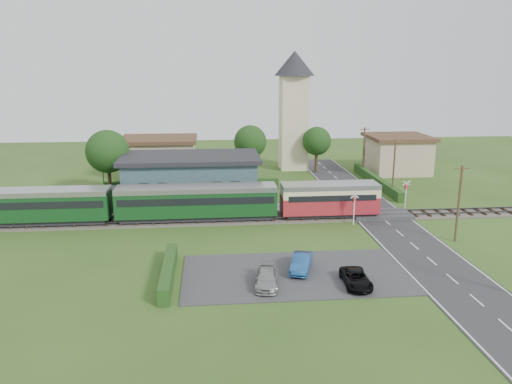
{
  "coord_description": "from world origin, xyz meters",
  "views": [
    {
      "loc": [
        -7.74,
        -46.79,
        15.39
      ],
      "look_at": [
        -2.96,
        4.0,
        2.48
      ],
      "focal_mm": 35.0,
      "sensor_mm": 36.0,
      "label": 1
    }
  ],
  "objects": [
    {
      "name": "station_building",
      "position": [
        -10.0,
        10.99,
        2.69
      ],
      "size": [
        16.0,
        9.0,
        5.3
      ],
      "color": "#2C4E51",
      "rests_on": "ground"
    },
    {
      "name": "ground",
      "position": [
        0.0,
        0.0,
        0.0
      ],
      "size": [
        120.0,
        120.0,
        0.0
      ],
      "primitive_type": "plane",
      "color": "#2D4C19"
    },
    {
      "name": "hedge_roadside",
      "position": [
        14.2,
        16.0,
        0.6
      ],
      "size": [
        0.8,
        18.0,
        1.2
      ],
      "primitive_type": "cube",
      "color": "#193814",
      "rests_on": "ground"
    },
    {
      "name": "pedestrian_near",
      "position": [
        -2.92,
        4.68,
        1.24
      ],
      "size": [
        0.58,
        0.39,
        1.59
      ],
      "primitive_type": "imported",
      "rotation": [
        0.0,
        0.0,
        3.13
      ],
      "color": "gray",
      "rests_on": "platform"
    },
    {
      "name": "pedestrian_far",
      "position": [
        -16.54,
        5.01,
        1.29
      ],
      "size": [
        0.73,
        0.89,
        1.68
      ],
      "primitive_type": "imported",
      "rotation": [
        0.0,
        0.0,
        1.7
      ],
      "color": "gray",
      "rests_on": "platform"
    },
    {
      "name": "railway_track",
      "position": [
        0.0,
        2.0,
        0.11
      ],
      "size": [
        76.0,
        3.2,
        0.49
      ],
      "color": "#4C443D",
      "rests_on": "ground"
    },
    {
      "name": "crossing_signal_near",
      "position": [
        6.4,
        -0.41,
        2.14
      ],
      "size": [
        0.84,
        0.28,
        3.28
      ],
      "color": "silver",
      "rests_on": "ground"
    },
    {
      "name": "hedge_carpark",
      "position": [
        -11.0,
        -12.0,
        0.6
      ],
      "size": [
        0.8,
        9.0,
        1.2
      ],
      "primitive_type": "cube",
      "color": "#193814",
      "rests_on": "ground"
    },
    {
      "name": "utility_pole_d",
      "position": [
        14.2,
        22.0,
        3.63
      ],
      "size": [
        1.4,
        0.22,
        7.0
      ],
      "color": "#473321",
      "rests_on": "ground"
    },
    {
      "name": "utility_pole_c",
      "position": [
        14.2,
        10.0,
        3.63
      ],
      "size": [
        1.4,
        0.22,
        7.0
      ],
      "color": "#473321",
      "rests_on": "ground"
    },
    {
      "name": "hedge_station",
      "position": [
        -10.0,
        15.5,
        0.65
      ],
      "size": [
        22.0,
        0.8,
        1.3
      ],
      "primitive_type": "cube",
      "color": "#193814",
      "rests_on": "ground"
    },
    {
      "name": "car_park_dark",
      "position": [
        2.51,
        -14.5,
        0.61
      ],
      "size": [
        1.9,
        3.89,
        1.06
      ],
      "primitive_type": "imported",
      "rotation": [
        0.0,
        0.0,
        -0.04
      ],
      "color": "black",
      "rests_on": "car_park"
    },
    {
      "name": "road",
      "position": [
        10.0,
        0.0,
        0.03
      ],
      "size": [
        6.0,
        70.0,
        0.05
      ],
      "primitive_type": "cube",
      "color": "#28282B",
      "rests_on": "ground"
    },
    {
      "name": "house_east",
      "position": [
        20.0,
        24.0,
        2.8
      ],
      "size": [
        8.8,
        8.8,
        5.5
      ],
      "color": "tan",
      "rests_on": "ground"
    },
    {
      "name": "church_tower",
      "position": [
        5.0,
        28.0,
        10.23
      ],
      "size": [
        6.0,
        6.0,
        17.6
      ],
      "color": "beige",
      "rests_on": "ground"
    },
    {
      "name": "platform",
      "position": [
        -10.0,
        5.2,
        0.23
      ],
      "size": [
        30.0,
        3.0,
        0.45
      ],
      "primitive_type": "cube",
      "color": "gray",
      "rests_on": "ground"
    },
    {
      "name": "crossing_deck",
      "position": [
        10.0,
        2.0,
        0.23
      ],
      "size": [
        6.2,
        3.4,
        0.45
      ],
      "primitive_type": "cube",
      "color": "#333335",
      "rests_on": "ground"
    },
    {
      "name": "train",
      "position": [
        -12.32,
        2.0,
        2.18
      ],
      "size": [
        43.2,
        2.9,
        3.4
      ],
      "color": "#232328",
      "rests_on": "ground"
    },
    {
      "name": "crossing_signal_far",
      "position": [
        13.6,
        4.39,
        2.14
      ],
      "size": [
        0.84,
        0.28,
        3.28
      ],
      "color": "silver",
      "rests_on": "ground"
    },
    {
      "name": "car_park_silver",
      "position": [
        -3.9,
        -13.95,
        0.64
      ],
      "size": [
        2.01,
        3.99,
        1.11
      ],
      "primitive_type": "imported",
      "rotation": [
        0.0,
        0.0,
        -0.12
      ],
      "color": "#969696",
      "rests_on": "car_park"
    },
    {
      "name": "streetlamp_west",
      "position": [
        -22.0,
        20.0,
        3.04
      ],
      "size": [
        0.3,
        0.3,
        5.15
      ],
      "color": "#3F3F47",
      "rests_on": "ground"
    },
    {
      "name": "tree_a",
      "position": [
        -20.0,
        14.0,
        5.38
      ],
      "size": [
        5.2,
        5.2,
        8.0
      ],
      "color": "#332316",
      "rests_on": "ground"
    },
    {
      "name": "car_park_blue",
      "position": [
        -0.91,
        -11.44,
        0.71
      ],
      "size": [
        2.45,
        4.07,
        1.27
      ],
      "primitive_type": "imported",
      "rotation": [
        0.0,
        0.0,
        -0.31
      ],
      "color": "navy",
      "rests_on": "car_park"
    },
    {
      "name": "car_park",
      "position": [
        -1.5,
        -12.0,
        0.04
      ],
      "size": [
        17.0,
        9.0,
        0.08
      ],
      "primitive_type": "cube",
      "color": "#333335",
      "rests_on": "ground"
    },
    {
      "name": "tree_c",
      "position": [
        8.0,
        25.0,
        4.65
      ],
      "size": [
        4.2,
        4.2,
        6.78
      ],
      "color": "#332316",
      "rests_on": "ground"
    },
    {
      "name": "equipment_hut",
      "position": [
        -18.0,
        5.2,
        1.75
      ],
      "size": [
        2.3,
        2.3,
        2.55
      ],
      "color": "beige",
      "rests_on": "platform"
    },
    {
      "name": "utility_pole_b",
      "position": [
        14.2,
        -6.0,
        3.63
      ],
      "size": [
        1.4,
        0.22,
        7.0
      ],
      "color": "#473321",
      "rests_on": "ground"
    },
    {
      "name": "house_west",
      "position": [
        -15.0,
        25.0,
        2.79
      ],
      "size": [
        10.8,
        8.8,
        5.5
      ],
      "color": "tan",
      "rests_on": "ground"
    },
    {
      "name": "streetlamp_east",
      "position": [
        16.0,
        27.0,
        3.04
      ],
      "size": [
        0.3,
        0.3,
        5.15
      ],
      "color": "#3F3F47",
      "rests_on": "ground"
    },
    {
      "name": "tree_b",
      "position": [
        -2.0,
        23.0,
        5.02
      ],
      "size": [
        4.6,
        4.6,
        7.34
      ],
      "color": "#332316",
      "rests_on": "ground"
    },
    {
      "name": "car_on_road",
      "position": [
        10.21,
        10.91,
        0.61
      ],
      "size": [
        3.54,
        2.45,
        1.12
      ],
      "primitive_type": "imported",
      "rotation": [
        0.0,
        0.0,
        1.95
      ],
      "color": "#2B3E9C",
      "rests_on": "road"
    }
  ]
}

